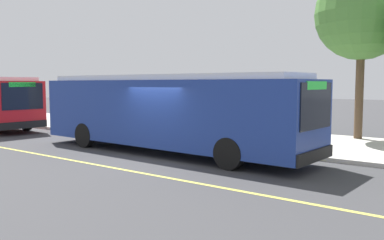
{
  "coord_description": "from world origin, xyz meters",
  "views": [
    {
      "loc": [
        9.67,
        -10.78,
        2.63
      ],
      "look_at": [
        0.07,
        1.75,
        1.23
      ],
      "focal_mm": 38.66,
      "sensor_mm": 36.0,
      "label": 1
    }
  ],
  "objects_px": {
    "transit_bus_main": "(167,110)",
    "route_sign_post": "(259,100)",
    "waiting_bench": "(230,124)",
    "pedestrian_commuter": "(242,120)"
  },
  "relations": [
    {
      "from": "transit_bus_main",
      "to": "waiting_bench",
      "type": "height_order",
      "value": "transit_bus_main"
    },
    {
      "from": "waiting_bench",
      "to": "route_sign_post",
      "type": "bearing_deg",
      "value": -39.8
    },
    {
      "from": "waiting_bench",
      "to": "route_sign_post",
      "type": "height_order",
      "value": "route_sign_post"
    },
    {
      "from": "transit_bus_main",
      "to": "route_sign_post",
      "type": "height_order",
      "value": "same"
    },
    {
      "from": "waiting_bench",
      "to": "pedestrian_commuter",
      "type": "distance_m",
      "value": 3.22
    },
    {
      "from": "route_sign_post",
      "to": "pedestrian_commuter",
      "type": "relative_size",
      "value": 1.66
    },
    {
      "from": "transit_bus_main",
      "to": "waiting_bench",
      "type": "bearing_deg",
      "value": 95.28
    },
    {
      "from": "pedestrian_commuter",
      "to": "waiting_bench",
      "type": "bearing_deg",
      "value": 130.97
    },
    {
      "from": "route_sign_post",
      "to": "waiting_bench",
      "type": "bearing_deg",
      "value": 140.2
    },
    {
      "from": "waiting_bench",
      "to": "pedestrian_commuter",
      "type": "xyz_separation_m",
      "value": [
        2.09,
        -2.4,
        0.48
      ]
    }
  ]
}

